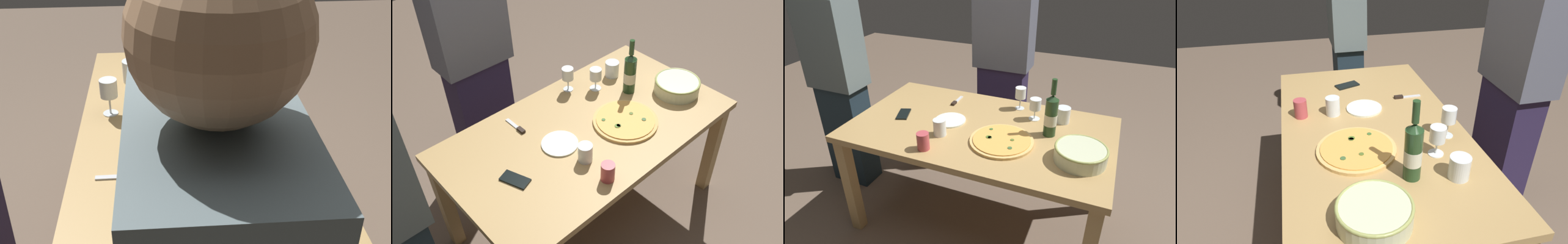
% 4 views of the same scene
% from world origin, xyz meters
% --- Properties ---
extents(ground_plane, '(8.00, 8.00, 0.00)m').
position_xyz_m(ground_plane, '(0.00, 0.00, 0.00)').
color(ground_plane, brown).
extents(dining_table, '(1.60, 0.90, 0.75)m').
position_xyz_m(dining_table, '(0.00, 0.00, 0.66)').
color(dining_table, tan).
rests_on(dining_table, ground).
extents(pizza, '(0.37, 0.37, 0.02)m').
position_xyz_m(pizza, '(0.18, -0.12, 0.76)').
color(pizza, '#E1B064').
rests_on(pizza, dining_table).
extents(serving_bowl, '(0.27, 0.27, 0.08)m').
position_xyz_m(serving_bowl, '(0.62, -0.13, 0.80)').
color(serving_bowl, beige).
rests_on(serving_bowl, dining_table).
extents(wine_bottle, '(0.07, 0.07, 0.35)m').
position_xyz_m(wine_bottle, '(0.41, 0.07, 0.88)').
color(wine_bottle, '#214020').
rests_on(wine_bottle, dining_table).
extents(wine_glass_near_pizza, '(0.07, 0.07, 0.14)m').
position_xyz_m(wine_glass_near_pizza, '(0.28, 0.23, 0.85)').
color(wine_glass_near_pizza, white).
rests_on(wine_glass_near_pizza, dining_table).
extents(wine_glass_by_bottle, '(0.07, 0.07, 0.15)m').
position_xyz_m(wine_glass_by_bottle, '(0.15, 0.34, 0.86)').
color(wine_glass_by_bottle, white).
rests_on(wine_glass_by_bottle, dining_table).
extents(cup_amber, '(0.08, 0.08, 0.10)m').
position_xyz_m(cup_amber, '(-0.18, -0.18, 0.80)').
color(cup_amber, white).
rests_on(cup_amber, dining_table).
extents(cup_ceramic, '(0.07, 0.07, 0.10)m').
position_xyz_m(cup_ceramic, '(-0.20, -0.34, 0.80)').
color(cup_ceramic, '#BA454C').
rests_on(cup_ceramic, dining_table).
extents(cup_spare, '(0.09, 0.09, 0.10)m').
position_xyz_m(cup_spare, '(0.46, 0.26, 0.80)').
color(cup_spare, white).
rests_on(cup_spare, dining_table).
extents(side_plate, '(0.20, 0.20, 0.01)m').
position_xyz_m(side_plate, '(-0.20, 0.00, 0.76)').
color(side_plate, white).
rests_on(side_plate, dining_table).
extents(cell_phone, '(0.12, 0.16, 0.01)m').
position_xyz_m(cell_phone, '(-0.53, -0.04, 0.76)').
color(cell_phone, black).
rests_on(cell_phone, dining_table).
extents(pizza_knife, '(0.02, 0.16, 0.02)m').
position_xyz_m(pizza_knife, '(-0.29, 0.26, 0.76)').
color(pizza_knife, silver).
rests_on(pizza_knife, dining_table).
extents(person_guest_left, '(0.46, 0.24, 1.68)m').
position_xyz_m(person_guest_left, '(-0.16, 0.89, 0.85)').
color(person_guest_left, '#271E3F').
rests_on(person_guest_left, ground).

